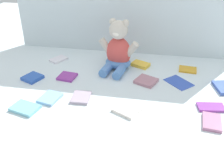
{
  "coord_description": "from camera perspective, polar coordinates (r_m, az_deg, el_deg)",
  "views": [
    {
      "loc": [
        0.19,
        -1.21,
        0.72
      ],
      "look_at": [
        -0.0,
        -0.1,
        0.1
      ],
      "focal_mm": 41.33,
      "sensor_mm": 36.0,
      "label": 1
    }
  ],
  "objects": [
    {
      "name": "book_case_10",
      "position": [
        1.2,
        21.22,
        -9.76
      ],
      "size": [
        0.09,
        0.12,
        0.02
      ],
      "primitive_type": "cube",
      "rotation": [
        0.0,
        0.0,
        3.02
      ],
      "color": "#B16F93",
      "rests_on": "ground_plane"
    },
    {
      "name": "book_case_4",
      "position": [
        1.59,
        6.32,
        2.22
      ],
      "size": [
        0.12,
        0.11,
        0.02
      ],
      "primitive_type": "cube",
      "rotation": [
        0.0,
        0.0,
        1.14
      ],
      "color": "yellow",
      "rests_on": "ground_plane"
    },
    {
      "name": "book_case_11",
      "position": [
        1.48,
        -9.84,
        -0.39
      ],
      "size": [
        0.1,
        0.1,
        0.01
      ],
      "primitive_type": "cube",
      "rotation": [
        0.0,
        0.0,
        1.44
      ],
      "color": "purple",
      "rests_on": "ground_plane"
    },
    {
      "name": "book_case_7",
      "position": [
        1.69,
        -11.74,
        3.32
      ],
      "size": [
        0.11,
        0.13,
        0.01
      ],
      "primitive_type": "cube",
      "rotation": [
        0.0,
        0.0,
        5.74
      ],
      "color": "white",
      "rests_on": "ground_plane"
    },
    {
      "name": "ground_plane",
      "position": [
        1.42,
        0.85,
        -1.64
      ],
      "size": [
        3.2,
        3.2,
        0.0
      ],
      "primitive_type": "plane",
      "color": "silver"
    },
    {
      "name": "book_case_9",
      "position": [
        1.6,
        16.4,
        1.07
      ],
      "size": [
        0.11,
        0.09,
        0.01
      ],
      "primitive_type": "cube",
      "rotation": [
        0.0,
        0.0,
        1.47
      ],
      "color": "gold",
      "rests_on": "ground_plane"
    },
    {
      "name": "book_case_2",
      "position": [
        1.29,
        21.03,
        -6.77
      ],
      "size": [
        0.13,
        0.08,
        0.01
      ],
      "primitive_type": "cube",
      "rotation": [
        0.0,
        0.0,
        4.84
      ],
      "color": "purple",
      "rests_on": "ground_plane"
    },
    {
      "name": "book_case_3",
      "position": [
        1.45,
        14.55,
        -1.65
      ],
      "size": [
        0.17,
        0.17,
        0.01
      ],
      "primitive_type": "cube",
      "rotation": [
        0.0,
        0.0,
        0.75
      ],
      "color": "#2F4EB8",
      "rests_on": "ground_plane"
    },
    {
      "name": "book_case_12",
      "position": [
        1.42,
        7.57,
        -1.42
      ],
      "size": [
        0.14,
        0.14,
        0.02
      ],
      "primitive_type": "cube",
      "rotation": [
        0.0,
        0.0,
        4.28
      ],
      "color": "#A6707F",
      "rests_on": "ground_plane"
    },
    {
      "name": "book_case_0",
      "position": [
        1.31,
        -13.54,
        -5.05
      ],
      "size": [
        0.11,
        0.13,
        0.01
      ],
      "primitive_type": "cube",
      "rotation": [
        0.0,
        0.0,
        6.07
      ],
      "color": "#83B0D9",
      "rests_on": "ground_plane"
    },
    {
      "name": "book_case_6",
      "position": [
        1.28,
        -6.87,
        -5.05
      ],
      "size": [
        0.09,
        0.11,
        0.01
      ],
      "primitive_type": "cube",
      "rotation": [
        0.0,
        0.0,
        0.04
      ],
      "color": "#A292A5",
      "rests_on": "ground_plane"
    },
    {
      "name": "teddy_bear",
      "position": [
        1.52,
        1.33,
        5.25
      ],
      "size": [
        0.25,
        0.24,
        0.3
      ],
      "rotation": [
        0.0,
        0.0,
        -0.18
      ],
      "color": "#D84C47",
      "rests_on": "ground_plane"
    },
    {
      "name": "book_case_13",
      "position": [
        1.27,
        -18.68,
        -7.06
      ],
      "size": [
        0.14,
        0.12,
        0.02
      ],
      "primitive_type": "cube",
      "rotation": [
        0.0,
        0.0,
        4.46
      ],
      "color": "#74BBCD",
      "rests_on": "ground_plane"
    },
    {
      "name": "book_case_5",
      "position": [
        1.19,
        3.23,
        -7.8
      ],
      "size": [
        0.14,
        0.13,
        0.01
      ],
      "primitive_type": "cube",
      "rotation": [
        0.0,
        0.0,
        1.1
      ],
      "color": "white",
      "rests_on": "ground_plane"
    },
    {
      "name": "book_case_1",
      "position": [
        1.51,
        -17.18,
        -0.67
      ],
      "size": [
        0.12,
        0.12,
        0.02
      ],
      "primitive_type": "cube",
      "rotation": [
        0.0,
        0.0,
        5.87
      ],
      "color": "#2852B3",
      "rests_on": "ground_plane"
    }
  ]
}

